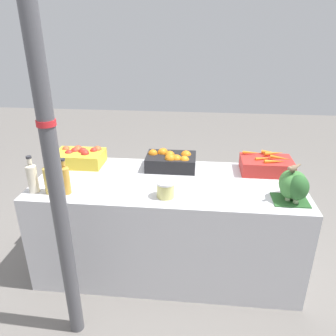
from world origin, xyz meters
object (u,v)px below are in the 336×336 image
at_px(support_pole, 50,146).
at_px(pickle_jar, 166,189).
at_px(juice_bottle_golden, 49,178).
at_px(carrot_crate, 266,165).
at_px(apple_crate, 80,156).
at_px(orange_crate, 171,160).
at_px(juice_bottle_amber, 65,179).
at_px(juice_bottle_cloudy, 32,177).
at_px(sparrow_bird, 293,168).
at_px(broccoli_pile, 293,186).

height_order(support_pole, pickle_jar, support_pole).
bearing_deg(juice_bottle_golden, carrot_crate, 18.03).
xyz_separation_m(apple_crate, carrot_crate, (1.45, -0.01, -0.01)).
height_order(orange_crate, juice_bottle_amber, juice_bottle_amber).
distance_m(support_pole, juice_bottle_cloudy, 0.66).
bearing_deg(juice_bottle_amber, sparrow_bird, 1.91).
bearing_deg(orange_crate, carrot_crate, 0.16).
distance_m(support_pole, carrot_crate, 1.58).
relative_size(apple_crate, orange_crate, 1.00).
height_order(juice_bottle_cloudy, juice_bottle_golden, juice_bottle_cloudy).
bearing_deg(sparrow_bird, carrot_crate, -126.21).
height_order(carrot_crate, pickle_jar, carrot_crate).
relative_size(juice_bottle_amber, sparrow_bird, 2.37).
distance_m(juice_bottle_cloudy, pickle_jar, 0.88).
bearing_deg(juice_bottle_golden, sparrow_bird, 1.78).
height_order(orange_crate, carrot_crate, same).
height_order(juice_bottle_golden, juice_bottle_amber, juice_bottle_golden).
bearing_deg(apple_crate, sparrow_bird, -16.19).
height_order(carrot_crate, juice_bottle_amber, juice_bottle_amber).
distance_m(carrot_crate, pickle_jar, 0.85).
relative_size(carrot_crate, sparrow_bird, 3.61).
xyz_separation_m(juice_bottle_golden, pickle_jar, (0.76, 0.02, -0.05)).
bearing_deg(juice_bottle_golden, broccoli_pile, 2.12).
distance_m(support_pole, broccoli_pile, 1.46).
relative_size(orange_crate, juice_bottle_amber, 1.52).
distance_m(juice_bottle_amber, pickle_jar, 0.66).
height_order(apple_crate, broccoli_pile, broccoli_pile).
bearing_deg(juice_bottle_amber, apple_crate, 99.11).
relative_size(support_pole, sparrow_bird, 23.56).
bearing_deg(carrot_crate, orange_crate, -179.84).
xyz_separation_m(apple_crate, juice_bottle_amber, (0.08, -0.49, 0.04)).
distance_m(broccoli_pile, pickle_jar, 0.81).
bearing_deg(support_pole, sparrow_bird, 19.32).
relative_size(pickle_jar, sparrow_bird, 1.15).
xyz_separation_m(apple_crate, orange_crate, (0.73, -0.01, 0.00)).
bearing_deg(orange_crate, support_pole, -120.21).
xyz_separation_m(broccoli_pile, juice_bottle_cloudy, (-1.69, -0.06, 0.01)).
xyz_separation_m(juice_bottle_amber, pickle_jar, (0.66, 0.02, -0.05)).
distance_m(broccoli_pile, sparrow_bird, 0.12).
relative_size(carrot_crate, pickle_jar, 3.14).
xyz_separation_m(apple_crate, sparrow_bird, (1.52, -0.44, 0.16)).
bearing_deg(orange_crate, juice_bottle_amber, -143.76).
bearing_deg(juice_bottle_cloudy, sparrow_bird, 1.66).
xyz_separation_m(orange_crate, broccoli_pile, (0.81, -0.42, 0.04)).
xyz_separation_m(carrot_crate, broccoli_pile, (0.09, -0.42, 0.04)).
height_order(apple_crate, juice_bottle_golden, juice_bottle_golden).
distance_m(juice_bottle_golden, pickle_jar, 0.77).
distance_m(apple_crate, juice_bottle_amber, 0.50).
distance_m(orange_crate, broccoli_pile, 0.91).
relative_size(juice_bottle_cloudy, juice_bottle_amber, 1.03).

